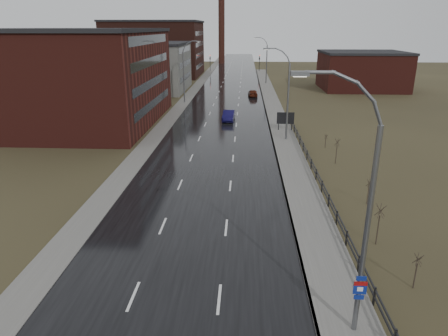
# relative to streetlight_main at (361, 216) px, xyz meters

# --- Properties ---
(road) EXTENTS (14.00, 300.00, 0.06)m
(road) POSITION_rel_streetlight_main_xyz_m (-8.47, 58.00, -6.03)
(road) COLOR black
(road) RESTS_ON ground
(sidewalk_right) EXTENTS (3.20, 180.00, 0.18)m
(sidewalk_right) POSITION_rel_streetlight_main_xyz_m (0.13, 33.00, -5.97)
(sidewalk_right) COLOR #595651
(sidewalk_right) RESTS_ON ground
(curb_right) EXTENTS (0.16, 180.00, 0.18)m
(curb_right) POSITION_rel_streetlight_main_xyz_m (-1.39, 33.00, -5.97)
(curb_right) COLOR slate
(curb_right) RESTS_ON ground
(sidewalk_left) EXTENTS (2.40, 260.00, 0.12)m
(sidewalk_left) POSITION_rel_streetlight_main_xyz_m (-16.67, 58.00, -6.00)
(sidewalk_left) COLOR #595651
(sidewalk_left) RESTS_ON ground
(warehouse_near) EXTENTS (22.44, 28.56, 13.50)m
(warehouse_near) POSITION_rel_streetlight_main_xyz_m (-29.46, 43.00, 0.70)
(warehouse_near) COLOR #471914
(warehouse_near) RESTS_ON ground
(warehouse_mid) EXTENTS (16.32, 20.40, 10.50)m
(warehouse_mid) POSITION_rel_streetlight_main_xyz_m (-26.46, 76.00, -0.80)
(warehouse_mid) COLOR slate
(warehouse_mid) RESTS_ON ground
(warehouse_far) EXTENTS (26.52, 24.48, 15.50)m
(warehouse_far) POSITION_rel_streetlight_main_xyz_m (-31.47, 106.00, 1.70)
(warehouse_far) COLOR #331611
(warehouse_far) RESTS_ON ground
(building_right) EXTENTS (18.36, 16.32, 8.50)m
(building_right) POSITION_rel_streetlight_main_xyz_m (21.83, 80.00, -1.80)
(building_right) COLOR #471914
(building_right) RESTS_ON ground
(smokestack) EXTENTS (2.70, 2.70, 30.70)m
(smokestack) POSITION_rel_streetlight_main_xyz_m (-14.47, 148.00, 9.44)
(smokestack) COLOR #331611
(smokestack) RESTS_ON ground
(streetlight_main) EXTENTS (3.91, 0.29, 12.11)m
(streetlight_main) POSITION_rel_streetlight_main_xyz_m (0.00, 0.00, 0.00)
(streetlight_main) COLOR slate
(streetlight_main) RESTS_ON ground
(streetlight_right_mid) EXTENTS (3.36, 0.28, 11.35)m
(streetlight_right_mid) POSITION_rel_streetlight_main_xyz_m (0.03, 34.00, -0.22)
(streetlight_right_mid) COLOR slate
(streetlight_right_mid) RESTS_ON ground
(streetlight_left) EXTENTS (3.36, 0.28, 11.35)m
(streetlight_left) POSITION_rel_streetlight_main_xyz_m (-16.17, 60.00, -0.22)
(streetlight_left) COLOR slate
(streetlight_left) RESTS_ON ground
(streetlight_right_far) EXTENTS (3.36, 0.28, 11.35)m
(streetlight_right_far) POSITION_rel_streetlight_main_xyz_m (0.03, 88.00, -0.22)
(streetlight_right_far) COLOR slate
(streetlight_right_far) RESTS_ON ground
(guardrail) EXTENTS (0.10, 53.05, 1.10)m
(guardrail) POSITION_rel_streetlight_main_xyz_m (1.83, 16.32, -5.35)
(guardrail) COLOR black
(guardrail) RESTS_ON ground
(shrub_b) EXTENTS (0.51, 0.53, 2.12)m
(shrub_b) POSITION_rel_streetlight_main_xyz_m (4.48, 3.60, -4.93)
(shrub_b) COLOR #382D23
(shrub_b) RESTS_ON ground
(shrub_c) EXTENTS (0.67, 0.71, 2.87)m
(shrub_c) POSITION_rel_streetlight_main_xyz_m (3.86, 8.27, -4.53)
(shrub_c) COLOR #382D23
(shrub_c) RESTS_ON ground
(shrub_d) EXTENTS (0.51, 0.54, 2.16)m
(shrub_d) POSITION_rel_streetlight_main_xyz_m (5.09, 14.74, -4.91)
(shrub_d) COLOR #382D23
(shrub_d) RESTS_ON ground
(shrub_e) EXTENTS (0.65, 0.68, 2.75)m
(shrub_e) POSITION_rel_streetlight_main_xyz_m (4.69, 24.95, -4.60)
(shrub_e) COLOR #382D23
(shrub_e) RESTS_ON ground
(shrub_f) EXTENTS (0.39, 0.41, 1.62)m
(shrub_f) POSITION_rel_streetlight_main_xyz_m (4.72, 30.92, -5.20)
(shrub_f) COLOR #382D23
(shrub_f) RESTS_ON ground
(billboard) EXTENTS (2.37, 0.17, 2.67)m
(billboard) POSITION_rel_streetlight_main_xyz_m (0.63, 38.70, -4.28)
(billboard) COLOR black
(billboard) RESTS_ON ground
(traffic_light_left) EXTENTS (0.58, 2.73, 5.30)m
(traffic_light_left) POSITION_rel_streetlight_main_xyz_m (-16.47, 118.00, -1.46)
(traffic_light_left) COLOR black
(traffic_light_left) RESTS_ON ground
(traffic_light_right) EXTENTS (0.58, 2.73, 5.30)m
(traffic_light_right) POSITION_rel_streetlight_main_xyz_m (-0.47, 118.00, -1.46)
(traffic_light_right) COLOR black
(traffic_light_right) RESTS_ON ground
(car_near) EXTENTS (1.91, 4.90, 1.59)m
(car_near) POSITION_rel_streetlight_main_xyz_m (-7.42, 44.73, -5.26)
(car_near) COLOR #0F0C3C
(car_near) RESTS_ON ground
(car_far) EXTENTS (2.01, 4.49, 1.50)m
(car_far) POSITION_rel_streetlight_main_xyz_m (-3.35, 67.58, -5.31)
(car_far) COLOR #4C1A0C
(car_far) RESTS_ON ground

